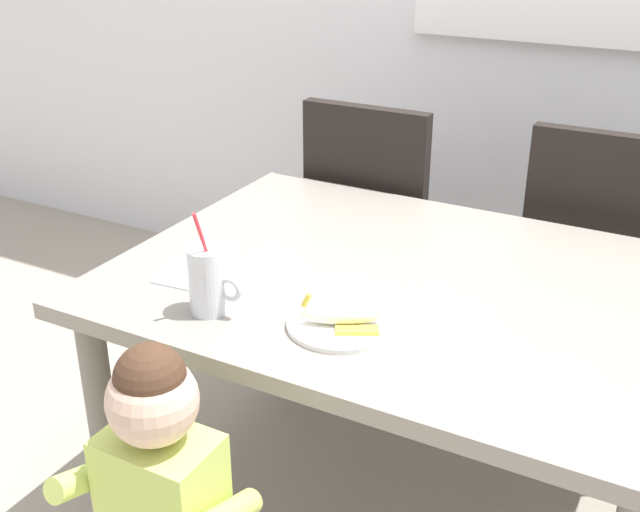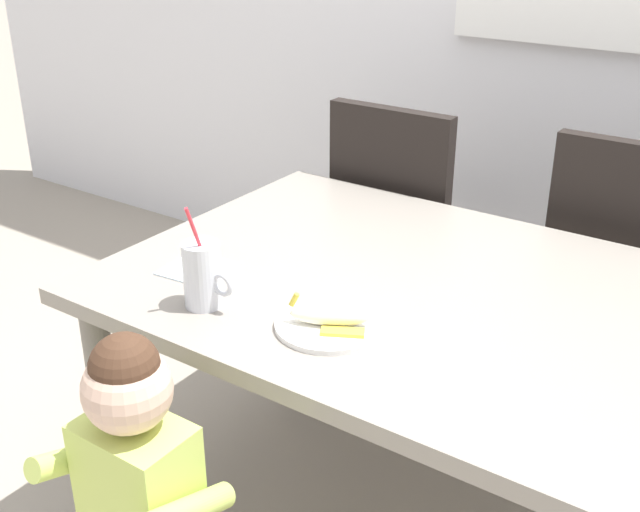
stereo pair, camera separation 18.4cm
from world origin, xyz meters
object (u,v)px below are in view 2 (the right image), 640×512
dining_chair_left (404,223)px  peeled_banana (331,316)px  dining_table (404,315)px  dining_chair_right (625,270)px  paper_napkin (197,269)px  toddler_standing (137,475)px  milk_cup (203,278)px  snack_plate (329,325)px

dining_chair_left → peeled_banana: dining_chair_left is taller
dining_table → dining_chair_left: size_ratio=1.43×
dining_chair_right → peeled_banana: bearing=71.2°
dining_chair_left → paper_napkin: dining_chair_left is taller
dining_chair_left → dining_chair_right: bearing=-175.7°
dining_table → peeled_banana: bearing=-94.4°
dining_chair_right → toddler_standing: bearing=69.6°
milk_cup → peeled_banana: 0.30m
snack_plate → paper_napkin: size_ratio=1.53×
dining_chair_left → peeled_banana: (0.36, -0.98, 0.21)m
toddler_standing → paper_napkin: size_ratio=5.59×
dining_chair_right → toddler_standing: size_ratio=1.15×
dining_table → snack_plate: bearing=-96.2°
dining_chair_left → toddler_standing: 1.40m
dining_chair_right → snack_plate: (-0.36, -1.03, 0.18)m
toddler_standing → snack_plate: bearing=66.9°
milk_cup → paper_napkin: 0.20m
peeled_banana → snack_plate: bearing=150.2°
dining_chair_left → toddler_standing: (0.18, -1.38, -0.02)m
dining_table → toddler_standing: bearing=-106.5°
dining_table → milk_cup: bearing=-131.3°
milk_cup → peeled_banana: size_ratio=1.41×
toddler_standing → peeled_banana: (0.18, 0.40, 0.23)m
dining_chair_left → dining_chair_right: size_ratio=1.00×
peeled_banana → dining_chair_left: bearing=110.2°
snack_plate → peeled_banana: (0.01, -0.00, 0.03)m
toddler_standing → peeled_banana: bearing=65.7°
snack_plate → peeled_banana: size_ratio=1.31×
dining_chair_right → peeled_banana: (-0.35, -1.03, 0.21)m
dining_table → peeled_banana: (-0.02, -0.28, 0.12)m
dining_table → dining_chair_left: bearing=118.8°
milk_cup → snack_plate: (0.28, 0.08, -0.06)m
dining_chair_left → snack_plate: 1.05m
toddler_standing → peeled_banana: toddler_standing is taller
peeled_banana → milk_cup: bearing=-166.2°
milk_cup → dining_chair_left: bearing=93.8°
toddler_standing → snack_plate: size_ratio=3.64×
dining_table → milk_cup: size_ratio=5.55×
dining_table → milk_cup: (-0.31, -0.36, 0.16)m
toddler_standing → paper_napkin: toddler_standing is taller
dining_table → peeled_banana: size_ratio=7.83×
dining_chair_left → milk_cup: milk_cup is taller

